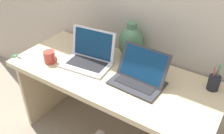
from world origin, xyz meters
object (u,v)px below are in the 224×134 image
object	(u,v)px
scissors	(17,57)
laptop_left	(90,55)
pen_cup	(214,82)
laptop_right	(140,74)
power_brick	(100,134)
green_vase	(131,42)
coffee_mug	(50,57)

from	to	relation	value
scissors	laptop_left	bearing A→B (deg)	26.61
laptop_left	pen_cup	bearing A→B (deg)	11.78
laptop_right	power_brick	xyz separation A→B (m)	(-0.32, -0.04, -0.75)
green_vase	power_brick	size ratio (longest dim) A/B	4.13
laptop_right	green_vase	bearing A→B (deg)	130.45
laptop_right	power_brick	distance (m)	0.82
laptop_left	power_brick	size ratio (longest dim) A/B	5.50
green_vase	coffee_mug	xyz separation A→B (m)	(-0.47, -0.40, -0.09)
laptop_right	coffee_mug	xyz separation A→B (m)	(-0.68, -0.15, -0.02)
laptop_right	power_brick	bearing A→B (deg)	-172.78
power_brick	laptop_right	bearing A→B (deg)	7.22
laptop_left	green_vase	xyz separation A→B (m)	(0.22, 0.24, 0.07)
green_vase	power_brick	distance (m)	0.88
pen_cup	power_brick	size ratio (longest dim) A/B	2.62
green_vase	pen_cup	bearing A→B (deg)	-4.90
coffee_mug	scissors	xyz separation A→B (m)	(-0.27, -0.09, -0.04)
laptop_right	pen_cup	bearing A→B (deg)	24.19
pen_cup	scissors	size ratio (longest dim) A/B	1.25
laptop_left	laptop_right	world-z (taller)	laptop_left
laptop_left	pen_cup	size ratio (longest dim) A/B	2.10
laptop_right	coffee_mug	bearing A→B (deg)	-167.34
laptop_left	laptop_right	size ratio (longest dim) A/B	1.08
laptop_left	pen_cup	distance (m)	0.88
laptop_left	scissors	world-z (taller)	laptop_left
laptop_left	coffee_mug	distance (m)	0.30
laptop_left	laptop_right	bearing A→B (deg)	-1.92
laptop_left	scissors	bearing A→B (deg)	-153.39
pen_cup	coffee_mug	bearing A→B (deg)	-162.68
coffee_mug	pen_cup	xyz separation A→B (m)	(1.12, 0.35, 0.01)
laptop_left	coffee_mug	xyz separation A→B (m)	(-0.25, -0.17, -0.02)
scissors	power_brick	bearing A→B (deg)	18.12
green_vase	power_brick	xyz separation A→B (m)	(-0.11, -0.29, -0.82)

